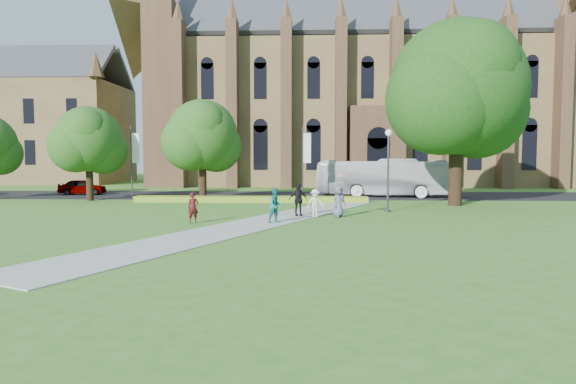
{
  "coord_description": "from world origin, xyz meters",
  "views": [
    {
      "loc": [
        2.45,
        -26.2,
        3.54
      ],
      "look_at": [
        1.34,
        1.58,
        1.6
      ],
      "focal_mm": 32.0,
      "sensor_mm": 36.0,
      "label": 1
    }
  ],
  "objects_px": {
    "streetlamp": "(388,160)",
    "tour_coach": "(385,178)",
    "pedestrian_0": "(193,208)",
    "large_tree": "(457,88)",
    "car_0": "(82,187)"
  },
  "relations": [
    {
      "from": "pedestrian_0",
      "to": "large_tree",
      "type": "bearing_deg",
      "value": 5.37
    },
    {
      "from": "large_tree",
      "to": "tour_coach",
      "type": "distance_m",
      "value": 11.15
    },
    {
      "from": "pedestrian_0",
      "to": "streetlamp",
      "type": "bearing_deg",
      "value": 1.47
    },
    {
      "from": "streetlamp",
      "to": "tour_coach",
      "type": "relative_size",
      "value": 0.44
    },
    {
      "from": "tour_coach",
      "to": "pedestrian_0",
      "type": "height_order",
      "value": "tour_coach"
    },
    {
      "from": "streetlamp",
      "to": "car_0",
      "type": "bearing_deg",
      "value": 152.37
    },
    {
      "from": "car_0",
      "to": "tour_coach",
      "type": "bearing_deg",
      "value": -97.75
    },
    {
      "from": "large_tree",
      "to": "car_0",
      "type": "height_order",
      "value": "large_tree"
    },
    {
      "from": "streetlamp",
      "to": "large_tree",
      "type": "bearing_deg",
      "value": 39.29
    },
    {
      "from": "large_tree",
      "to": "pedestrian_0",
      "type": "height_order",
      "value": "large_tree"
    },
    {
      "from": "streetlamp",
      "to": "pedestrian_0",
      "type": "relative_size",
      "value": 3.28
    },
    {
      "from": "tour_coach",
      "to": "pedestrian_0",
      "type": "xyz_separation_m",
      "value": [
        -12.76,
        -18.56,
        -0.83
      ]
    },
    {
      "from": "tour_coach",
      "to": "pedestrian_0",
      "type": "distance_m",
      "value": 22.54
    },
    {
      "from": "streetlamp",
      "to": "tour_coach",
      "type": "height_order",
      "value": "streetlamp"
    },
    {
      "from": "tour_coach",
      "to": "pedestrian_0",
      "type": "relative_size",
      "value": 7.42
    }
  ]
}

